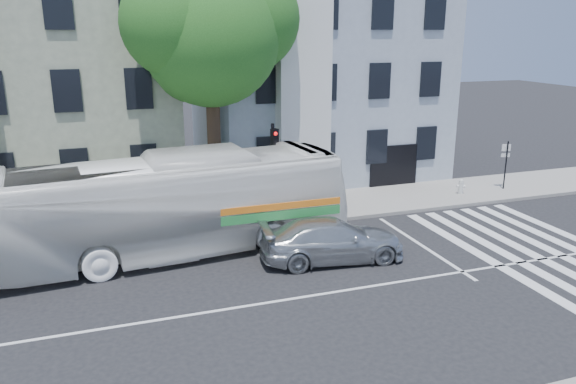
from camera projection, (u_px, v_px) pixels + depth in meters
name	position (u px, v px, depth m)	size (l,w,h in m)	color
ground	(277.00, 301.00, 16.64)	(120.00, 120.00, 0.00)	black
sidewalk_far	(219.00, 217.00, 23.89)	(80.00, 4.00, 0.15)	gray
building_left	(39.00, 79.00, 26.55)	(12.00, 10.00, 11.00)	gray
building_right	(314.00, 72.00, 30.91)	(12.00, 10.00, 11.00)	#909CAB
street_tree	(210.00, 28.00, 22.41)	(7.30, 5.90, 11.10)	#2D2116
bus	(167.00, 206.00, 19.67)	(12.99, 3.04, 3.62)	white
sedan	(332.00, 240.00, 19.47)	(5.05, 2.05, 1.46)	silver
hedge	(141.00, 225.00, 21.64)	(8.50, 0.84, 0.70)	#256922
traffic_signal	(274.00, 160.00, 22.74)	(0.41, 0.53, 4.14)	black
fire_hydrant	(461.00, 186.00, 26.92)	(0.42, 0.29, 0.73)	silver
far_sign_pole	(506.00, 158.00, 27.50)	(0.43, 0.21, 2.40)	black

